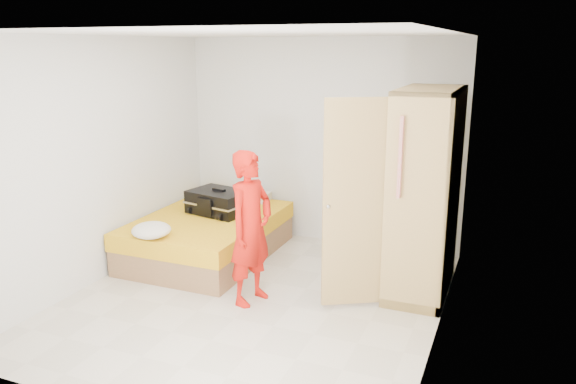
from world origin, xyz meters
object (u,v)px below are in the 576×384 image
at_px(wardrobe, 419,199).
at_px(person, 251,228).
at_px(bed, 208,236).
at_px(suitcase, 219,202).
at_px(round_cushion, 151,230).

distance_m(wardrobe, person, 1.72).
distance_m(bed, wardrobe, 2.61).
bearing_deg(bed, suitcase, 74.04).
bearing_deg(wardrobe, suitcase, 174.17).
distance_m(bed, suitcase, 0.44).
height_order(wardrobe, suitcase, wardrobe).
bearing_deg(person, round_cushion, 100.81).
bearing_deg(round_cushion, bed, 78.86).
distance_m(wardrobe, round_cushion, 2.83).
bearing_deg(wardrobe, person, -149.50).
bearing_deg(bed, round_cushion, -101.14).
bearing_deg(round_cushion, wardrobe, 17.12).
xyz_separation_m(person, suitcase, (-0.98, 1.12, -0.13)).
xyz_separation_m(bed, round_cushion, (-0.17, -0.88, 0.33)).
bearing_deg(person, wardrobe, -46.72).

